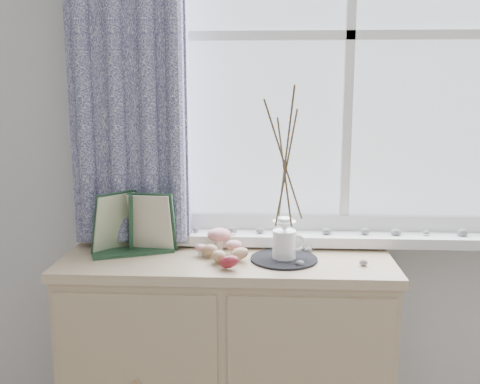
{
  "coord_description": "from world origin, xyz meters",
  "views": [
    {
      "loc": [
        -0.01,
        -0.12,
        1.45
      ],
      "look_at": [
        -0.1,
        1.7,
        1.1
      ],
      "focal_mm": 40.0,
      "sensor_mm": 36.0,
      "label": 1
    }
  ],
  "objects": [
    {
      "name": "toadstool_cluster",
      "position": [
        -0.18,
        1.81,
        0.9
      ],
      "size": [
        0.18,
        0.15,
        0.08
      ],
      "color": "white",
      "rests_on": "sideboard"
    },
    {
      "name": "twig_pitcher",
      "position": [
        0.06,
        1.72,
        1.21
      ],
      "size": [
        0.24,
        0.24,
        0.62
      ],
      "rotation": [
        0.0,
        0.0,
        0.07
      ],
      "color": "white",
      "rests_on": "crocheted_doily"
    },
    {
      "name": "sideboard",
      "position": [
        -0.15,
        1.75,
        0.43
      ],
      "size": [
        1.2,
        0.45,
        0.85
      ],
      "color": "tan",
      "rests_on": "ground"
    },
    {
      "name": "sideboard_pebbles",
      "position": [
        0.2,
        1.71,
        0.86
      ],
      "size": [
        0.25,
        0.19,
        0.02
      ],
      "color": "gray",
      "rests_on": "sideboard"
    },
    {
      "name": "crocheted_doily",
      "position": [
        0.06,
        1.72,
        0.85
      ],
      "size": [
        0.24,
        0.24,
        0.01
      ],
      "primitive_type": "cylinder",
      "color": "black",
      "rests_on": "sideboard"
    },
    {
      "name": "botanical_book",
      "position": [
        -0.5,
        1.75,
        0.97
      ],
      "size": [
        0.37,
        0.25,
        0.24
      ],
      "primitive_type": null,
      "rotation": [
        0.0,
        0.0,
        0.38
      ],
      "color": "#1C3C25",
      "rests_on": "sideboard"
    },
    {
      "name": "wooden_eggs",
      "position": [
        -0.15,
        1.68,
        0.88
      ],
      "size": [
        0.16,
        0.17,
        0.07
      ],
      "color": "tan",
      "rests_on": "sideboard"
    },
    {
      "name": "songbird_figurine",
      "position": [
        -0.17,
        1.86,
        0.88
      ],
      "size": [
        0.12,
        0.08,
        0.06
      ],
      "primitive_type": null,
      "rotation": [
        0.0,
        0.0,
        0.29
      ],
      "color": "silver",
      "rests_on": "sideboard"
    }
  ]
}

